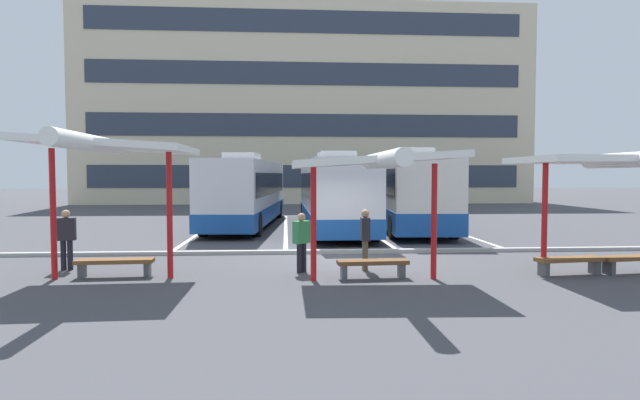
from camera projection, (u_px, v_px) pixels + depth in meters
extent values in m
plane|color=#47474C|center=(348.00, 259.00, 15.36)|extent=(160.00, 160.00, 0.00)
cube|color=beige|center=(305.00, 111.00, 49.40)|extent=(39.86, 12.03, 17.36)
cube|color=#2D3847|center=(308.00, 176.00, 43.68)|extent=(36.67, 0.08, 1.91)
cube|color=#2D3847|center=(308.00, 125.00, 43.47)|extent=(36.67, 0.08, 1.91)
cube|color=#2D3847|center=(307.00, 74.00, 43.26)|extent=(36.67, 0.08, 1.91)
cube|color=#2D3847|center=(307.00, 21.00, 43.04)|extent=(36.67, 0.08, 1.91)
cube|color=beige|center=(408.00, 7.00, 49.56)|extent=(3.20, 3.20, 2.80)
cube|color=silver|center=(248.00, 191.00, 25.46)|extent=(3.44, 12.64, 2.88)
cube|color=#194C9E|center=(248.00, 212.00, 25.51)|extent=(3.48, 12.68, 0.74)
cube|color=black|center=(248.00, 183.00, 25.44)|extent=(3.39, 11.64, 1.02)
cube|color=black|center=(263.00, 182.00, 31.64)|extent=(2.13, 0.26, 1.73)
cube|color=silver|center=(242.00, 157.00, 23.82)|extent=(1.63, 2.31, 0.36)
cylinder|color=black|center=(241.00, 209.00, 30.17)|extent=(0.38, 1.02, 1.00)
cylinder|color=black|center=(279.00, 209.00, 30.14)|extent=(0.38, 1.02, 1.00)
cylinder|color=black|center=(203.00, 224.00, 20.91)|extent=(0.38, 1.02, 1.00)
cylinder|color=black|center=(257.00, 224.00, 20.87)|extent=(0.38, 1.02, 1.00)
cube|color=silver|center=(333.00, 192.00, 23.65)|extent=(2.56, 12.38, 2.87)
cube|color=#194C9E|center=(333.00, 216.00, 23.71)|extent=(2.60, 12.42, 0.71)
cube|color=black|center=(333.00, 184.00, 23.63)|extent=(2.58, 11.39, 1.04)
cube|color=black|center=(322.00, 183.00, 29.76)|extent=(2.17, 0.10, 1.72)
cube|color=silver|center=(336.00, 156.00, 22.03)|extent=(1.49, 2.21, 0.36)
cylinder|color=black|center=(304.00, 211.00, 28.19)|extent=(0.31, 1.00, 1.00)
cylinder|color=black|center=(345.00, 211.00, 28.36)|extent=(0.31, 1.00, 1.00)
cylinder|color=black|center=(314.00, 229.00, 19.07)|extent=(0.31, 1.00, 1.00)
cylinder|color=black|center=(375.00, 229.00, 19.23)|extent=(0.31, 1.00, 1.00)
cube|color=silver|center=(407.00, 190.00, 23.90)|extent=(3.33, 11.32, 3.03)
cube|color=#194C9E|center=(406.00, 214.00, 23.96)|extent=(3.38, 11.36, 0.84)
cube|color=black|center=(407.00, 181.00, 23.88)|extent=(3.30, 10.43, 1.02)
cube|color=black|center=(391.00, 181.00, 29.43)|extent=(2.26, 0.24, 1.82)
cube|color=silver|center=(412.00, 153.00, 22.43)|extent=(1.69, 2.30, 0.36)
cylinder|color=black|center=(373.00, 212.00, 27.95)|extent=(0.37, 1.02, 1.00)
cylinder|color=black|center=(416.00, 212.00, 27.94)|extent=(0.37, 1.02, 1.00)
cylinder|color=black|center=(393.00, 227.00, 19.99)|extent=(0.37, 1.02, 1.00)
cylinder|color=black|center=(454.00, 227.00, 19.99)|extent=(0.37, 1.02, 1.00)
cube|color=white|center=(206.00, 229.00, 23.95)|extent=(0.16, 14.00, 0.01)
cube|color=white|center=(286.00, 228.00, 24.19)|extent=(0.16, 14.00, 0.01)
cube|color=white|center=(364.00, 227.00, 24.44)|extent=(0.16, 14.00, 0.01)
cube|color=white|center=(441.00, 227.00, 24.69)|extent=(0.16, 14.00, 0.01)
cylinder|color=red|center=(53.00, 214.00, 12.29)|extent=(0.14, 0.14, 3.16)
cylinder|color=red|center=(170.00, 214.00, 12.47)|extent=(0.14, 0.14, 3.16)
cube|color=white|center=(110.00, 145.00, 12.30)|extent=(3.75, 3.03, 0.38)
cylinder|color=white|center=(89.00, 143.00, 10.94)|extent=(0.36, 3.75, 0.36)
cube|color=brown|center=(115.00, 261.00, 12.59)|extent=(1.87, 0.52, 0.10)
cube|color=#4C4C51|center=(82.00, 271.00, 12.51)|extent=(0.14, 0.34, 0.35)
cube|color=#4C4C51|center=(147.00, 269.00, 12.69)|extent=(0.14, 0.34, 0.35)
cylinder|color=red|center=(313.00, 222.00, 12.14)|extent=(0.14, 0.14, 2.79)
cylinder|color=red|center=(434.00, 222.00, 12.33)|extent=(0.14, 0.14, 2.79)
cube|color=white|center=(375.00, 160.00, 12.16)|extent=(3.91, 2.57, 0.40)
cylinder|color=white|center=(384.00, 160.00, 11.03)|extent=(0.36, 3.91, 0.36)
cube|color=brown|center=(373.00, 262.00, 12.45)|extent=(1.75, 0.51, 0.10)
cube|color=#4C4C51|center=(344.00, 272.00, 12.38)|extent=(0.14, 0.34, 0.35)
cube|color=#4C4C51|center=(401.00, 271.00, 12.55)|extent=(0.14, 0.34, 0.35)
cylinder|color=red|center=(545.00, 219.00, 12.84)|extent=(0.14, 0.14, 2.82)
cube|color=white|center=(605.00, 160.00, 12.87)|extent=(4.08, 2.89, 0.18)
cube|color=brown|center=(570.00, 259.00, 12.87)|extent=(1.79, 0.64, 0.10)
cube|color=#4C4C51|center=(544.00, 269.00, 12.74)|extent=(0.16, 0.35, 0.35)
cube|color=#4C4C51|center=(595.00, 267.00, 13.02)|extent=(0.16, 0.35, 0.35)
cube|color=brown|center=(635.00, 258.00, 13.10)|extent=(1.87, 0.67, 0.10)
cube|color=#4C4C51|center=(609.00, 268.00, 12.96)|extent=(0.17, 0.35, 0.35)
cube|color=#ADADA8|center=(344.00, 251.00, 16.45)|extent=(44.00, 0.24, 0.12)
cylinder|color=black|center=(299.00, 258.00, 13.16)|extent=(0.14, 0.14, 0.76)
cylinder|color=black|center=(304.00, 257.00, 13.27)|extent=(0.14, 0.14, 0.76)
cube|color=#338C4C|center=(302.00, 232.00, 13.18)|extent=(0.47, 0.46, 0.57)
sphere|color=tan|center=(302.00, 217.00, 13.16)|extent=(0.21, 0.21, 0.21)
cylinder|color=black|center=(70.00, 255.00, 13.57)|extent=(0.14, 0.14, 0.79)
cylinder|color=black|center=(63.00, 255.00, 13.53)|extent=(0.14, 0.14, 0.79)
cube|color=#26262D|center=(66.00, 229.00, 13.52)|extent=(0.50, 0.31, 0.59)
sphere|color=tan|center=(66.00, 214.00, 13.50)|extent=(0.21, 0.21, 0.21)
cylinder|color=brown|center=(365.00, 256.00, 13.40)|extent=(0.14, 0.14, 0.80)
cylinder|color=brown|center=(365.00, 255.00, 13.57)|extent=(0.14, 0.14, 0.80)
cube|color=#26262D|center=(365.00, 229.00, 13.45)|extent=(0.24, 0.48, 0.60)
sphere|color=tan|center=(365.00, 214.00, 13.43)|extent=(0.22, 0.22, 0.22)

